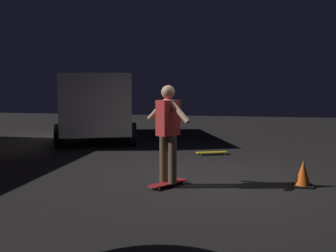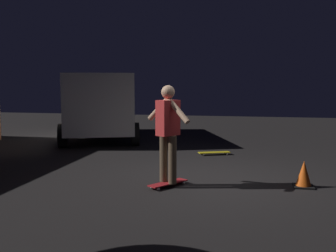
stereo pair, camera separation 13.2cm
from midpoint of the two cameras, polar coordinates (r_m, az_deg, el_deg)
The scene contains 6 objects.
ground_plane at distance 7.53m, azimuth 5.94°, elevation -7.59°, with size 28.00×28.00×0.00m, color black.
parked_van at distance 13.03m, azimuth -9.34°, elevation 3.38°, with size 4.97×3.51×2.03m.
skateboard_ridden at distance 7.04m, azimuth 0.54°, elevation -8.08°, with size 0.75×0.61×0.07m.
skateboard_spare at distance 10.06m, azimuth 6.92°, elevation -3.76°, with size 0.48×0.80×0.07m.
skater at distance 6.86m, azimuth 0.55°, elevation -0.11°, with size 0.64×0.86×1.67m.
traffic_cone at distance 7.35m, azimuth 19.09°, elevation -6.56°, with size 0.34×0.34×0.46m.
Camera 2 is at (-7.26, -0.77, 1.80)m, focal length 43.22 mm.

